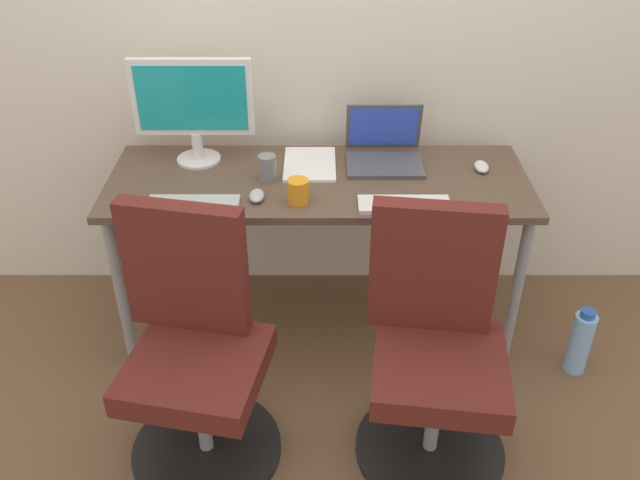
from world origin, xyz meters
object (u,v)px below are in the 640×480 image
object	(u,v)px
desktop_monitor	(195,104)
water_bottle_on_floor	(582,342)
office_chair_right	(436,354)
open_laptop	(386,149)
office_chair_left	(197,354)
coffee_mug	(300,191)

from	to	relation	value
desktop_monitor	water_bottle_on_floor	bearing A→B (deg)	-16.23
office_chair_right	desktop_monitor	bearing A→B (deg)	137.35
office_chair_right	open_laptop	world-z (taller)	open_laptop
office_chair_right	office_chair_left	bearing A→B (deg)	-179.95
office_chair_right	open_laptop	bearing A→B (deg)	98.91
water_bottle_on_floor	coffee_mug	bearing A→B (deg)	174.32
office_chair_left	desktop_monitor	world-z (taller)	desktop_monitor
coffee_mug	desktop_monitor	bearing A→B (deg)	140.98
open_laptop	office_chair_left	bearing A→B (deg)	-130.11
office_chair_left	open_laptop	xyz separation A→B (m)	(0.69, 0.82, 0.37)
open_laptop	coffee_mug	bearing A→B (deg)	-135.84
water_bottle_on_floor	open_laptop	xyz separation A→B (m)	(-0.80, 0.45, 0.65)
desktop_monitor	coffee_mug	xyz separation A→B (m)	(0.42, -0.34, -0.20)
water_bottle_on_floor	open_laptop	bearing A→B (deg)	150.67
office_chair_left	open_laptop	bearing A→B (deg)	49.89
water_bottle_on_floor	open_laptop	world-z (taller)	open_laptop
water_bottle_on_floor	open_laptop	size ratio (longest dim) A/B	1.00
office_chair_left	coffee_mug	world-z (taller)	office_chair_left
office_chair_left	coffee_mug	xyz separation A→B (m)	(0.34, 0.48, 0.36)
desktop_monitor	coffee_mug	world-z (taller)	desktop_monitor
water_bottle_on_floor	coffee_mug	world-z (taller)	coffee_mug
office_chair_left	office_chair_right	bearing A→B (deg)	0.05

